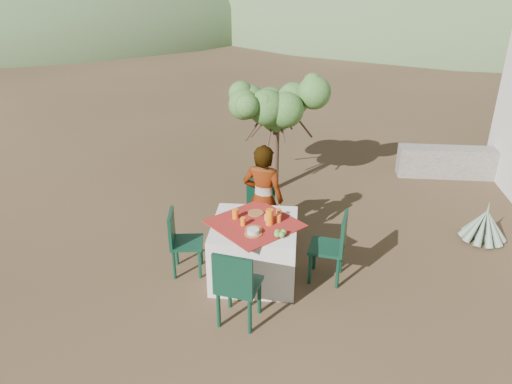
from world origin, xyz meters
TOP-DOWN VIEW (x-y plane):
  - ground at (0.00, 0.00)m, footprint 160.00×160.00m
  - table at (-0.00, -0.07)m, footprint 1.30×1.30m
  - chair_far at (-0.00, 0.95)m, footprint 0.48×0.48m
  - chair_near at (-0.10, -1.00)m, footprint 0.52×0.52m
  - chair_left at (-0.93, -0.06)m, footprint 0.44×0.44m
  - chair_right at (0.96, -0.05)m, footprint 0.48×0.48m
  - person at (0.05, 0.58)m, footprint 0.62×0.48m
  - shrub_tree at (0.15, 2.61)m, footprint 1.48×1.46m
  - agave at (3.14, 1.12)m, footprint 0.64×0.64m
  - stone_wall at (3.60, 3.40)m, footprint 2.60×0.35m
  - hill_near_left at (-18.00, 30.00)m, footprint 40.00×40.00m
  - hill_near_right at (12.00, 36.00)m, footprint 48.00×48.00m
  - plate_far at (-0.01, 0.18)m, footprint 0.20×0.20m
  - plate_near at (0.00, -0.23)m, footprint 0.21×0.21m
  - glass_far at (-0.25, 0.03)m, footprint 0.08×0.08m
  - glass_near at (-0.13, -0.13)m, footprint 0.06×0.06m
  - juice_pitcher at (0.18, -0.08)m, footprint 0.09×0.09m
  - bowl_plate at (0.01, -0.33)m, footprint 0.21×0.21m
  - white_bowl at (0.01, -0.33)m, footprint 0.14×0.14m
  - jar_left at (0.28, -0.01)m, footprint 0.06×0.06m
  - jar_right at (0.28, 0.12)m, footprint 0.06×0.06m
  - napkin_holder at (0.15, 0.01)m, footprint 0.08×0.06m
  - fruit_cluster at (0.32, -0.35)m, footprint 0.14×0.13m

SIDE VIEW (x-z plane):
  - ground at x=0.00m, z-range 0.00..0.00m
  - hill_near_left at x=-18.00m, z-range -8.00..8.00m
  - hill_near_right at x=12.00m, z-range -10.00..10.00m
  - agave at x=3.14m, z-range -0.11..0.57m
  - stone_wall at x=3.60m, z-range 0.00..0.55m
  - table at x=0.00m, z-range 0.00..0.76m
  - chair_left at x=-0.93m, z-range 0.05..0.90m
  - chair_far at x=0.00m, z-range 0.05..0.93m
  - chair_right at x=0.96m, z-range 0.05..0.96m
  - chair_near at x=-0.10m, z-range 0.05..1.00m
  - person at x=0.05m, z-range 0.00..1.52m
  - bowl_plate at x=0.01m, z-range 0.76..0.77m
  - plate_far at x=-0.01m, z-range 0.76..0.78m
  - plate_near at x=0.00m, z-range 0.76..0.78m
  - fruit_cluster at x=0.32m, z-range 0.76..0.83m
  - white_bowl at x=0.01m, z-range 0.77..0.83m
  - napkin_holder at x=0.15m, z-range 0.76..0.85m
  - jar_left at x=0.28m, z-range 0.76..0.86m
  - glass_near at x=-0.13m, z-range 0.76..0.86m
  - jar_right at x=0.28m, z-range 0.76..0.86m
  - glass_far at x=-0.25m, z-range 0.76..0.88m
  - juice_pitcher at x=0.18m, z-range 0.76..0.96m
  - shrub_tree at x=0.15m, z-range 0.51..2.25m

